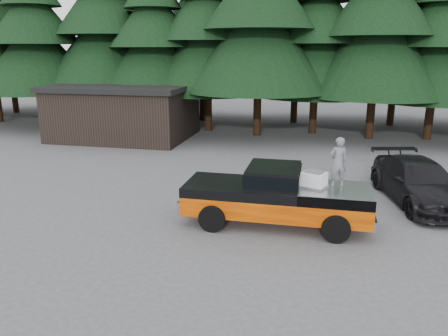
% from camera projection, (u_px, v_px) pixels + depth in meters
% --- Properties ---
extents(ground, '(120.00, 120.00, 0.00)m').
position_uv_depth(ground, '(223.00, 219.00, 14.51)').
color(ground, '#48484B').
rests_on(ground, ground).
extents(pickup_truck, '(6.00, 2.04, 1.33)m').
position_uv_depth(pickup_truck, '(276.00, 204.00, 13.91)').
color(pickup_truck, '#F26004').
rests_on(pickup_truck, ground).
extents(truck_cab, '(1.66, 1.90, 0.59)m').
position_uv_depth(truck_cab, '(274.00, 175.00, 13.67)').
color(truck_cab, black).
rests_on(truck_cab, pickup_truck).
extents(air_compressor, '(0.83, 0.77, 0.46)m').
position_uv_depth(air_compressor, '(314.00, 180.00, 13.38)').
color(air_compressor, white).
rests_on(air_compressor, pickup_truck).
extents(man_on_bed, '(0.66, 0.55, 1.55)m').
position_uv_depth(man_on_bed, '(338.00, 162.00, 13.38)').
color(man_on_bed, slate).
rests_on(man_on_bed, pickup_truck).
extents(parked_car, '(3.32, 5.68, 1.55)m').
position_uv_depth(parked_car, '(419.00, 182.00, 15.88)').
color(parked_car, black).
rests_on(parked_car, ground).
extents(utility_building, '(8.40, 6.40, 3.30)m').
position_uv_depth(utility_building, '(125.00, 111.00, 27.23)').
color(utility_building, black).
rests_on(utility_building, ground).
extents(treeline, '(60.15, 16.05, 17.50)m').
position_uv_depth(treeline, '(287.00, 12.00, 28.55)').
color(treeline, black).
rests_on(treeline, ground).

